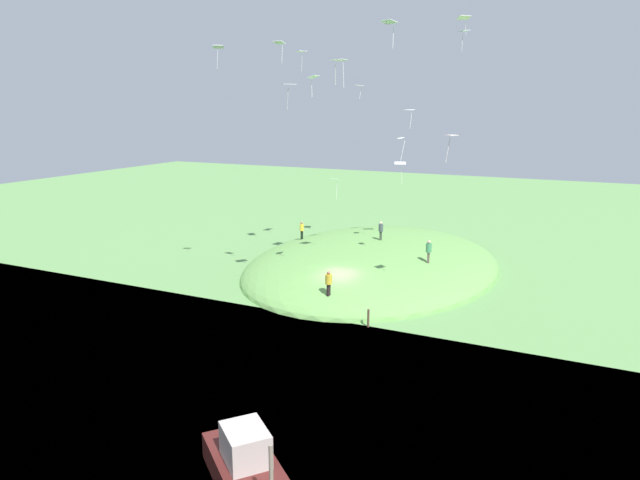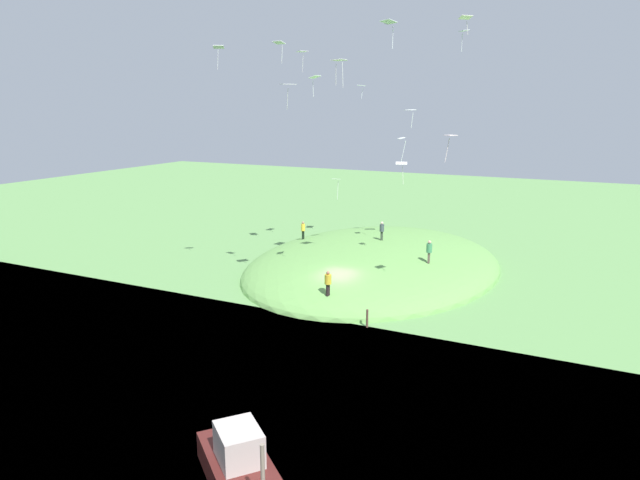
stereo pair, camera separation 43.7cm
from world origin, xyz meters
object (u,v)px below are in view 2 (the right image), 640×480
kite_7 (402,164)px  kite_11 (315,78)px  kite_0 (218,49)px  mooring_post (367,318)px  kite_2 (402,140)px  person_on_hilltop (303,228)px  kite_6 (338,61)px  kite_10 (336,181)px  person_near_shore (382,229)px  kite_3 (466,18)px  kite_4 (302,52)px  kite_9 (450,137)px  kite_14 (361,86)px  kite_8 (464,32)px  kite_1 (288,85)px  kite_13 (343,62)px  person_watching_kites (429,249)px  person_walking_path (328,280)px  kite_12 (389,23)px  kite_5 (410,111)px  kite_15 (279,44)px

kite_7 → kite_11: 10.84m
kite_0 → mooring_post: size_ratio=1.37×
kite_2 → mooring_post: 16.51m
person_on_hilltop → kite_6: (-4.86, -5.62, 14.26)m
kite_6 → kite_10: (4.41, 2.06, -9.66)m
person_near_shore → kite_3: (4.38, -5.29, 17.48)m
kite_4 → kite_9: kite_4 is taller
kite_9 → kite_11: kite_11 is taller
kite_14 → person_near_shore: bearing=-138.2°
kite_0 → kite_8: 16.98m
kite_3 → kite_1: bearing=152.5°
kite_0 → kite_11: kite_0 is taller
kite_14 → kite_6: bearing=-168.8°
kite_9 → kite_13: (-0.66, 6.68, 4.45)m
kite_8 → kite_9: (-2.42, -0.07, -6.16)m
kite_4 → kite_10: (2.25, -2.13, -10.64)m
kite_6 → kite_11: (5.89, 4.90, -0.83)m
person_near_shore → kite_0: size_ratio=1.02×
kite_3 → kite_6: kite_3 is taller
kite_0 → kite_10: kite_0 is taller
person_watching_kites → kite_13: kite_13 is taller
person_watching_kites → kite_10: 10.89m
kite_0 → kite_10: size_ratio=0.86×
mooring_post → person_on_hilltop: bearing=40.2°
person_watching_kites → kite_3: 19.71m
person_walking_path → kite_6: size_ratio=0.93×
kite_12 → kite_13: bearing=137.4°
kite_2 → kite_1: bearing=153.0°
person_near_shore → kite_5: (1.48, -1.73, 9.98)m
kite_3 → kite_9: size_ratio=0.89×
kite_4 → kite_15: kite_4 is taller
person_on_hilltop → kite_13: size_ratio=0.98×
kite_1 → kite_7: bearing=-15.7°
kite_8 → kite_9: kite_8 is taller
kite_8 → kite_13: size_ratio=0.72×
kite_14 → kite_15: kite_15 is taller
kite_1 → kite_15: 2.94m
kite_5 → kite_0: bearing=140.0°
kite_5 → kite_3: bearing=-50.9°
kite_1 → kite_9: kite_1 is taller
person_walking_path → kite_10: (12.13, 4.90, 5.01)m
kite_12 → mooring_post: size_ratio=1.43×
kite_5 → kite_15: size_ratio=1.07×
person_watching_kites → kite_14: size_ratio=1.46×
kite_14 → kite_9: bearing=-142.8°
kite_15 → mooring_post: 19.21m
person_walking_path → kite_1: bearing=85.1°
kite_12 → kite_15: kite_12 is taller
kite_0 → mooring_post: bearing=-104.7°
kite_6 → kite_13: kite_6 is taller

